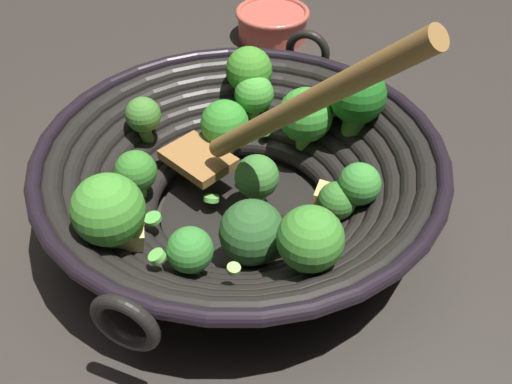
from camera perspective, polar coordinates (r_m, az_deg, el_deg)
name	(u,v)px	position (r m, az deg, el deg)	size (l,w,h in m)	color
ground_plane	(242,217)	(0.59, -1.41, -2.50)	(4.00, 4.00, 0.00)	#332D28
wok	(242,172)	(0.55, -1.34, 1.95)	(0.41, 0.38, 0.27)	black
prep_bowl	(272,23)	(0.90, 1.62, 16.35)	(0.11, 0.11, 0.04)	#D15647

